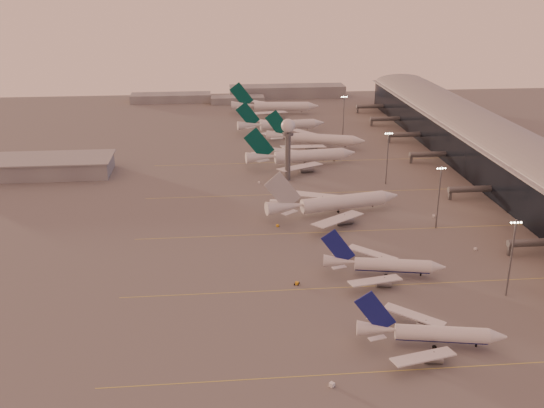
{
  "coord_description": "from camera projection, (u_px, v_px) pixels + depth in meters",
  "views": [
    {
      "loc": [
        -30.35,
        -165.54,
        93.68
      ],
      "look_at": [
        -7.94,
        63.74,
        8.93
      ],
      "focal_mm": 42.0,
      "sensor_mm": 36.0,
      "label": 1
    }
  ],
  "objects": [
    {
      "name": "widebody_white",
      "position": [
        335.0,
        206.0,
        258.77
      ],
      "size": [
        57.92,
        45.92,
        20.65
      ],
      "color": "silver",
      "rests_on": "ground"
    },
    {
      "name": "gsv_tug_hangar",
      "position": [
        351.0,
        152.0,
        346.94
      ],
      "size": [
        3.75,
        2.82,
        0.95
      ],
      "color": "gold",
      "rests_on": "ground"
    },
    {
      "name": "gsv_catering_b",
      "position": [
        434.0,
        213.0,
        255.89
      ],
      "size": [
        5.21,
        3.81,
        3.91
      ],
      "color": "white",
      "rests_on": "ground"
    },
    {
      "name": "distant_horizon",
      "position": [
        253.0,
        94.0,
        492.33
      ],
      "size": [
        165.0,
        37.5,
        9.0
      ],
      "color": "slate",
      "rests_on": "ground"
    },
    {
      "name": "gsv_truck_b",
      "position": [
        476.0,
        248.0,
        226.19
      ],
      "size": [
        5.06,
        2.88,
        1.93
      ],
      "color": "white",
      "rests_on": "ground"
    },
    {
      "name": "greentail_b",
      "position": [
        316.0,
        141.0,
        356.84
      ],
      "size": [
        54.88,
        43.68,
        20.53
      ],
      "color": "silver",
      "rests_on": "ground"
    },
    {
      "name": "narrowbody_mid",
      "position": [
        384.0,
        267.0,
        206.52
      ],
      "size": [
        39.96,
        31.59,
        15.77
      ],
      "color": "silver",
      "rests_on": "ground"
    },
    {
      "name": "mast_d",
      "position": [
        344.0,
        114.0,
        376.19
      ],
      "size": [
        3.6,
        0.56,
        25.0
      ],
      "color": "#55585C",
      "rests_on": "ground"
    },
    {
      "name": "hangar",
      "position": [
        27.0,
        167.0,
        308.05
      ],
      "size": [
        82.0,
        27.0,
        8.5
      ],
      "color": "slate",
      "rests_on": "ground"
    },
    {
      "name": "greentail_a",
      "position": [
        302.0,
        159.0,
        323.38
      ],
      "size": [
        58.36,
        46.87,
        21.24
      ],
      "color": "silver",
      "rests_on": "ground"
    },
    {
      "name": "greentail_c",
      "position": [
        282.0,
        127.0,
        389.65
      ],
      "size": [
        55.21,
        44.37,
        20.08
      ],
      "color": "silver",
      "rests_on": "ground"
    },
    {
      "name": "gsv_truck_a",
      "position": [
        333.0,
        382.0,
        152.03
      ],
      "size": [
        5.91,
        5.57,
        2.42
      ],
      "color": "white",
      "rests_on": "ground"
    },
    {
      "name": "mast_b",
      "position": [
        439.0,
        194.0,
        241.39
      ],
      "size": [
        3.6,
        0.56,
        25.0
      ],
      "color": "#55585C",
      "rests_on": "ground"
    },
    {
      "name": "gsv_tug_mid",
      "position": [
        297.0,
        283.0,
        201.41
      ],
      "size": [
        3.79,
        3.11,
        0.94
      ],
      "color": "gold",
      "rests_on": "ground"
    },
    {
      "name": "ground",
      "position": [
        319.0,
        304.0,
        189.74
      ],
      "size": [
        700.0,
        700.0,
        0.0
      ],
      "primitive_type": "plane",
      "color": "#5C5A59",
      "rests_on": "ground"
    },
    {
      "name": "narrowbody_near",
      "position": [
        431.0,
        336.0,
        167.59
      ],
      "size": [
        39.74,
        31.42,
        15.66
      ],
      "color": "silver",
      "rests_on": "ground"
    },
    {
      "name": "radar_tower",
      "position": [
        288.0,
        137.0,
        295.05
      ],
      "size": [
        6.4,
        6.4,
        31.1
      ],
      "color": "#55585C",
      "rests_on": "ground"
    },
    {
      "name": "gsv_tug_near",
      "position": [
        401.0,
        360.0,
        161.73
      ],
      "size": [
        2.24,
        3.52,
        0.97
      ],
      "color": "gold",
      "rests_on": "ground"
    },
    {
      "name": "gsv_truck_c",
      "position": [
        278.0,
        224.0,
        247.16
      ],
      "size": [
        4.53,
        4.59,
        1.92
      ],
      "color": "gold",
      "rests_on": "ground"
    },
    {
      "name": "terminal",
      "position": [
        507.0,
        159.0,
        298.79
      ],
      "size": [
        57.0,
        362.0,
        23.04
      ],
      "color": "black",
      "rests_on": "ground"
    },
    {
      "name": "greentail_d",
      "position": [
        275.0,
        108.0,
        439.79
      ],
      "size": [
        61.49,
        49.52,
        22.33
      ],
      "color": "silver",
      "rests_on": "ground"
    },
    {
      "name": "mast_c",
      "position": [
        387.0,
        155.0,
        292.3
      ],
      "size": [
        3.6,
        0.56,
        25.0
      ],
      "color": "#55585C",
      "rests_on": "ground"
    },
    {
      "name": "taxiway_markings",
      "position": [
        372.0,
        229.0,
        244.78
      ],
      "size": [
        180.0,
        185.25,
        0.02
      ],
      "color": "gold",
      "rests_on": "ground"
    },
    {
      "name": "mast_a",
      "position": [
        512.0,
        255.0,
        190.29
      ],
      "size": [
        3.6,
        0.56,
        25.0
      ],
      "color": "#55585C",
      "rests_on": "ground"
    },
    {
      "name": "gsv_truck_d",
      "position": [
        259.0,
        181.0,
        297.39
      ],
      "size": [
        1.97,
        4.75,
        1.88
      ],
      "color": "white",
      "rests_on": "ground"
    }
  ]
}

